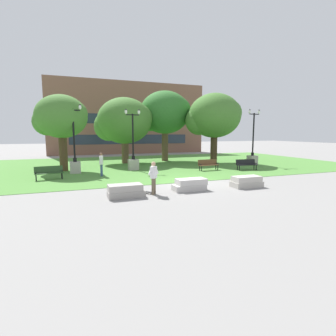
% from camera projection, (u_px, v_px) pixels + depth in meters
% --- Properties ---
extents(ground_plane, '(140.00, 140.00, 0.00)m').
position_uv_depth(ground_plane, '(188.00, 182.00, 16.86)').
color(ground_plane, gray).
extents(grass_lawn, '(40.00, 20.00, 0.02)m').
position_uv_depth(grass_lawn, '(146.00, 165.00, 26.16)').
color(grass_lawn, '#4C8438').
rests_on(grass_lawn, ground).
extents(concrete_block_center, '(1.80, 0.90, 0.64)m').
position_uv_depth(concrete_block_center, '(126.00, 191.00, 12.97)').
color(concrete_block_center, '#9E9991').
rests_on(concrete_block_center, ground).
extents(concrete_block_left, '(1.86, 0.90, 0.64)m').
position_uv_depth(concrete_block_left, '(190.00, 185.00, 14.53)').
color(concrete_block_left, '#BCB7B2').
rests_on(concrete_block_left, ground).
extents(concrete_block_right, '(1.80, 0.90, 0.64)m').
position_uv_depth(concrete_block_right, '(247.00, 182.00, 15.42)').
color(concrete_block_right, '#B2ADA3').
rests_on(concrete_block_right, ground).
extents(person_skateboarder, '(0.68, 0.46, 1.71)m').
position_uv_depth(person_skateboarder, '(154.00, 176.00, 13.44)').
color(person_skateboarder, brown).
rests_on(person_skateboarder, ground).
extents(skateboard, '(0.81, 0.91, 0.14)m').
position_uv_depth(skateboard, '(147.00, 192.00, 13.75)').
color(skateboard, black).
rests_on(skateboard, ground).
extents(park_bench_near_left, '(1.82, 0.60, 0.90)m').
position_uv_depth(park_bench_near_left, '(208.00, 164.00, 22.13)').
color(park_bench_near_left, brown).
rests_on(park_bench_near_left, grass_lawn).
extents(park_bench_near_right, '(1.84, 0.70, 0.90)m').
position_uv_depth(park_bench_near_right, '(246.00, 164.00, 22.30)').
color(park_bench_near_right, black).
rests_on(park_bench_near_right, grass_lawn).
extents(park_bench_far_left, '(1.86, 0.78, 0.90)m').
position_uv_depth(park_bench_far_left, '(49.00, 172.00, 17.74)').
color(park_bench_far_left, '#284723').
rests_on(park_bench_far_left, grass_lawn).
extents(lamp_post_right, '(1.32, 0.80, 5.45)m').
position_uv_depth(lamp_post_right, '(253.00, 154.00, 26.04)').
color(lamp_post_right, '#ADA89E').
rests_on(lamp_post_right, grass_lawn).
extents(lamp_post_center, '(1.32, 0.80, 5.13)m').
position_uv_depth(lamp_post_center, '(133.00, 158.00, 22.31)').
color(lamp_post_center, gray).
rests_on(lamp_post_center, grass_lawn).
extents(lamp_post_left, '(1.32, 0.80, 5.37)m').
position_uv_depth(lamp_post_left, '(75.00, 159.00, 20.46)').
color(lamp_post_left, '#ADA89E').
rests_on(lamp_post_left, grass_lawn).
extents(tree_far_left, '(5.79, 5.52, 7.73)m').
position_uv_depth(tree_far_left, '(164.00, 113.00, 29.04)').
color(tree_far_left, brown).
rests_on(tree_far_left, grass_lawn).
extents(tree_near_left, '(5.68, 5.41, 7.23)m').
position_uv_depth(tree_near_left, '(214.00, 116.00, 27.32)').
color(tree_near_left, '#42301E').
rests_on(tree_near_left, grass_lawn).
extents(tree_far_right, '(4.33, 4.13, 6.22)m').
position_uv_depth(tree_far_right, '(61.00, 118.00, 21.31)').
color(tree_far_right, '#42301E').
rests_on(tree_far_right, grass_lawn).
extents(tree_near_right, '(5.82, 5.54, 6.73)m').
position_uv_depth(tree_near_right, '(124.00, 121.00, 26.92)').
color(tree_near_right, brown).
rests_on(tree_near_right, grass_lawn).
extents(person_bystander_near_lawn, '(0.31, 0.89, 1.71)m').
position_uv_depth(person_bystander_near_lawn, '(101.00, 163.00, 19.10)').
color(person_bystander_near_lawn, '#384C7A').
rests_on(person_bystander_near_lawn, grass_lawn).
extents(building_facade_distant, '(23.60, 1.03, 10.74)m').
position_uv_depth(building_facade_distant, '(130.00, 118.00, 39.47)').
color(building_facade_distant, brown).
rests_on(building_facade_distant, ground).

